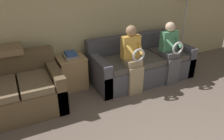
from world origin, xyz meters
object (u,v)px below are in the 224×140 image
book_stack (71,55)px  throw_pillow (9,50)px  child_right_seated (171,51)px  side_shelf (72,72)px  child_left_seated (133,57)px  couch_side (19,91)px  floor_lamp (187,4)px  couch_main (140,64)px

book_stack → throw_pillow: size_ratio=0.77×
child_right_seated → side_shelf: 1.91m
child_left_seated → side_shelf: child_left_seated is taller
child_left_seated → side_shelf: size_ratio=2.01×
child_right_seated → book_stack: child_right_seated is taller
couch_side → side_shelf: couch_side is taller
child_left_seated → floor_lamp: floor_lamp is taller
couch_main → book_stack: couch_main is taller
floor_lamp → throw_pillow: size_ratio=4.11×
couch_side → book_stack: bearing=17.8°
child_left_seated → book_stack: (-0.94, 0.62, -0.02)m
couch_side → floor_lamp: 3.77m
couch_main → child_right_seated: size_ratio=1.72×
floor_lamp → child_left_seated: bearing=-159.4°
book_stack → throw_pillow: (-0.98, 0.04, 0.26)m
side_shelf → book_stack: (-0.00, -0.00, 0.34)m
couch_side → throw_pillow: bearing=93.0°
couch_side → child_right_seated: size_ratio=1.11×
floor_lamp → couch_main: bearing=-168.4°
couch_side → child_left_seated: (1.90, -0.31, 0.36)m
child_right_seated → throw_pillow: 2.85m
child_left_seated → throw_pillow: size_ratio=3.01×
child_right_seated → side_shelf: (-1.78, 0.62, -0.34)m
child_left_seated → throw_pillow: 2.04m
child_left_seated → book_stack: 1.13m
couch_main → child_left_seated: bearing=-138.2°
child_left_seated → throw_pillow: bearing=161.2°
couch_main → child_right_seated: child_right_seated is taller
child_right_seated → floor_lamp: size_ratio=0.71×
couch_side → child_right_seated: bearing=-6.5°
side_shelf → couch_side: bearing=-162.0°
side_shelf → floor_lamp: (2.64, 0.02, 1.05)m
couch_main → side_shelf: 1.38m
child_right_seated → floor_lamp: 1.29m
side_shelf → child_right_seated: bearing=-19.3°
throw_pillow → side_shelf: bearing=-1.9°
couch_main → side_shelf: couch_main is taller
book_stack → floor_lamp: 2.74m
couch_main → book_stack: size_ratio=6.57×
couch_main → book_stack: (-1.36, 0.24, 0.34)m
couch_side → floor_lamp: bearing=5.3°
couch_main → side_shelf: (-1.36, 0.24, 0.00)m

